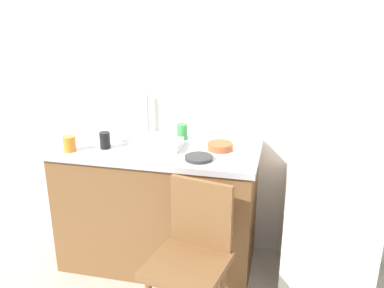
{
  "coord_description": "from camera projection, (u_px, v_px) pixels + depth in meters",
  "views": [
    {
      "loc": [
        0.74,
        -1.84,
        1.85
      ],
      "look_at": [
        0.18,
        0.6,
        0.93
      ],
      "focal_mm": 39.49,
      "sensor_mm": 36.0,
      "label": 1
    }
  ],
  "objects": [
    {
      "name": "back_wall",
      "position": [
        180.0,
        83.0,
        2.96
      ],
      "size": [
        4.8,
        0.1,
        2.47
      ],
      "primitive_type": "cube",
      "color": "white",
      "rests_on": "ground_plane"
    },
    {
      "name": "cabinet_base",
      "position": [
        159.0,
        208.0,
        2.94
      ],
      "size": [
        1.31,
        0.6,
        0.84
      ],
      "primitive_type": "cube",
      "color": "brown",
      "rests_on": "ground_plane"
    },
    {
      "name": "hotplate",
      "position": [
        199.0,
        158.0,
        2.55
      ],
      "size": [
        0.17,
        0.17,
        0.02
      ],
      "primitive_type": "cylinder",
      "color": "#2D2D2D",
      "rests_on": "countertop"
    },
    {
      "name": "dish_tray",
      "position": [
        159.0,
        144.0,
        2.74
      ],
      "size": [
        0.28,
        0.2,
        0.05
      ],
      "primitive_type": "cube",
      "color": "white",
      "rests_on": "countertop"
    },
    {
      "name": "cup_white",
      "position": [
        121.0,
        136.0,
        2.85
      ],
      "size": [
        0.08,
        0.08,
        0.07
      ],
      "primitive_type": "cylinder",
      "color": "white",
      "rests_on": "countertop"
    },
    {
      "name": "cup_black",
      "position": [
        105.0,
        140.0,
        2.72
      ],
      "size": [
        0.07,
        0.07,
        0.11
      ],
      "primitive_type": "cylinder",
      "color": "black",
      "rests_on": "countertop"
    },
    {
      "name": "cup_orange",
      "position": [
        69.0,
        144.0,
        2.67
      ],
      "size": [
        0.08,
        0.08,
        0.1
      ],
      "primitive_type": "cylinder",
      "color": "orange",
      "rests_on": "countertop"
    },
    {
      "name": "chair",
      "position": [
        192.0,
        255.0,
        2.28
      ],
      "size": [
        0.47,
        0.47,
        0.89
      ],
      "rotation": [
        0.0,
        0.0,
        -0.21
      ],
      "color": "brown",
      "rests_on": "ground_plane"
    },
    {
      "name": "refrigerator",
      "position": [
        330.0,
        195.0,
        2.62
      ],
      "size": [
        0.55,
        0.61,
        1.3
      ],
      "primitive_type": "cube",
      "color": "silver",
      "rests_on": "ground_plane"
    },
    {
      "name": "terracotta_bowl",
      "position": [
        220.0,
        146.0,
        2.71
      ],
      "size": [
        0.16,
        0.16,
        0.04
      ],
      "primitive_type": "cylinder",
      "color": "#B25B33",
      "rests_on": "countertop"
    },
    {
      "name": "cup_green",
      "position": [
        182.0,
        132.0,
        2.89
      ],
      "size": [
        0.07,
        0.07,
        0.11
      ],
      "primitive_type": "cylinder",
      "color": "green",
      "rests_on": "countertop"
    },
    {
      "name": "faucet",
      "position": [
        147.0,
        113.0,
        2.99
      ],
      "size": [
        0.02,
        0.02,
        0.29
      ],
      "primitive_type": "cylinder",
      "color": "#B7B7BC",
      "rests_on": "countertop"
    },
    {
      "name": "countertop",
      "position": [
        157.0,
        149.0,
        2.79
      ],
      "size": [
        1.35,
        0.64,
        0.04
      ],
      "primitive_type": "cube",
      "color": "#B7B7BC",
      "rests_on": "cabinet_base"
    }
  ]
}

